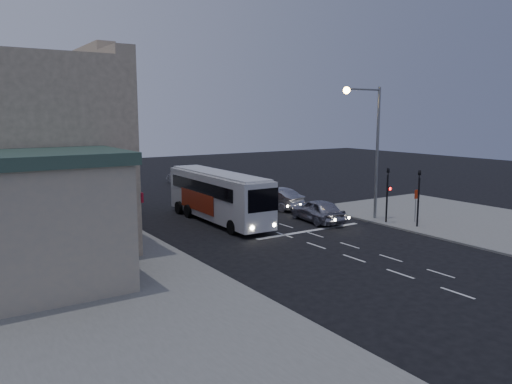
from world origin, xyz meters
TOP-DOWN VIEW (x-y plane):
  - ground at (0.00, 0.00)m, footprint 120.00×120.00m
  - sidewalk_near at (13.00, -4.00)m, footprint 12.00×24.00m
  - sidewalk_far at (-13.00, 8.00)m, footprint 12.00×50.00m
  - road_markings at (1.29, 3.31)m, footprint 8.00×30.55m
  - tour_bus at (-1.47, 7.69)m, footprint 2.66×11.19m
  - car_suv at (4.13, 3.80)m, footprint 2.49×4.91m
  - car_sedan_a at (4.45, 9.48)m, footprint 2.85×5.21m
  - car_sedan_b at (4.34, 14.11)m, footprint 3.75×5.99m
  - car_sedan_c at (3.75, 19.81)m, footprint 4.33×6.52m
  - car_extra at (4.15, 25.94)m, footprint 1.57×4.32m
  - traffic_signal_main at (7.60, 0.78)m, footprint 0.25×0.35m
  - traffic_signal_side at (8.30, -1.20)m, footprint 0.18×0.15m
  - regulatory_sign at (9.30, -0.24)m, footprint 0.45×0.12m
  - streetlight at (7.34, 2.20)m, footprint 3.32×0.44m
  - main_building at (-13.96, 8.00)m, footprint 10.12×12.00m
  - low_building_south at (-14.50, -0.50)m, footprint 7.40×5.40m
  - street_tree at (-8.21, 15.02)m, footprint 4.00×4.00m

SIDE VIEW (x-z plane):
  - ground at x=0.00m, z-range 0.00..0.00m
  - road_markings at x=1.29m, z-range 0.00..0.01m
  - sidewalk_near at x=13.00m, z-range 0.00..0.12m
  - sidewalk_far at x=-13.00m, z-range 0.00..0.12m
  - car_extra at x=4.15m, z-range 0.00..1.42m
  - car_suv at x=4.13m, z-range 0.00..1.60m
  - car_sedan_b at x=4.34m, z-range 0.00..1.62m
  - car_sedan_a at x=4.45m, z-range 0.00..1.63m
  - car_sedan_c at x=3.75m, z-range 0.00..1.66m
  - regulatory_sign at x=9.30m, z-range 0.50..2.70m
  - tour_bus at x=-1.47m, z-range 0.14..3.56m
  - traffic_signal_main at x=7.60m, z-range 0.37..4.47m
  - traffic_signal_side at x=8.30m, z-range 0.37..4.47m
  - low_building_south at x=-14.50m, z-range 0.15..5.85m
  - street_tree at x=-8.21m, z-range 1.40..7.60m
  - main_building at x=-13.96m, z-range -0.34..10.66m
  - streetlight at x=7.34m, z-range 1.23..10.23m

